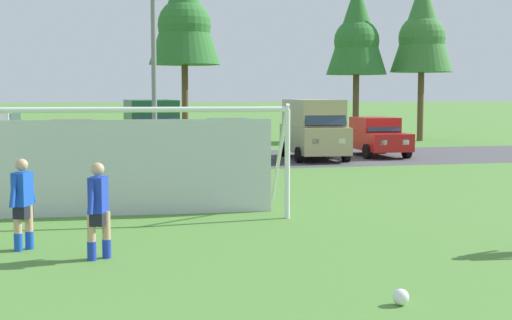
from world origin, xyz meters
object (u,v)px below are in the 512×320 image
(player_winger_left, at_px, (23,204))
(player_midfield_center, at_px, (99,211))
(soccer_ball, at_px, (401,297))
(parked_car_slot_far_right, at_px, (376,136))
(parked_car_slot_right, at_px, (313,127))
(street_lamp, at_px, (159,62))
(parked_car_slot_center_right, at_px, (234,140))
(soccer_goal, at_px, (121,160))
(parked_car_slot_center, at_px, (151,129))
(parked_car_slot_center_left, at_px, (72,141))

(player_winger_left, bearing_deg, player_midfield_center, -39.20)
(soccer_ball, relative_size, parked_car_slot_far_right, 0.05)
(parked_car_slot_right, distance_m, parked_car_slot_far_right, 3.25)
(player_winger_left, relative_size, street_lamp, 0.22)
(player_winger_left, distance_m, parked_car_slot_center_right, 17.52)
(soccer_ball, distance_m, parked_car_slot_center_right, 20.81)
(soccer_goal, distance_m, street_lamp, 9.72)
(parked_car_slot_center, relative_size, street_lamp, 0.64)
(parked_car_slot_far_right, height_order, street_lamp, street_lamp)
(parked_car_slot_center, height_order, parked_car_slot_center_right, parked_car_slot_center)
(soccer_ball, bearing_deg, parked_car_slot_right, 74.87)
(soccer_goal, bearing_deg, parked_car_slot_center_right, 67.56)
(soccer_ball, bearing_deg, soccer_goal, 112.19)
(player_midfield_center, distance_m, player_winger_left, 1.66)
(soccer_goal, xyz_separation_m, parked_car_slot_right, (8.77, 12.80, 0.05))
(player_midfield_center, distance_m, parked_car_slot_far_right, 21.63)
(player_midfield_center, relative_size, parked_car_slot_center_right, 0.38)
(soccer_goal, relative_size, parked_car_slot_far_right, 1.78)
(player_midfield_center, distance_m, parked_car_slot_center_right, 18.02)
(soccer_ball, distance_m, parked_car_slot_right, 21.40)
(parked_car_slot_right, distance_m, street_lamp, 8.19)
(parked_car_slot_center_left, height_order, parked_car_slot_center, parked_car_slot_center)
(player_midfield_center, xyz_separation_m, parked_car_slot_center_left, (-0.57, 17.45, 0.05))
(player_midfield_center, height_order, street_lamp, street_lamp)
(soccer_ball, xyz_separation_m, player_winger_left, (-5.08, 4.72, 0.71))
(parked_car_slot_center_left, bearing_deg, parked_car_slot_right, -2.90)
(player_winger_left, bearing_deg, parked_car_slot_right, 56.16)
(soccer_goal, relative_size, player_winger_left, 4.60)
(player_winger_left, relative_size, parked_car_slot_center, 0.34)
(soccer_goal, distance_m, parked_car_slot_center, 12.89)
(soccer_goal, bearing_deg, player_midfield_center, -98.28)
(parked_car_slot_center, xyz_separation_m, street_lamp, (-0.02, -3.57, 2.54))
(street_lamp, bearing_deg, player_winger_left, -107.04)
(player_winger_left, distance_m, parked_car_slot_far_right, 21.59)
(soccer_goal, relative_size, player_midfield_center, 4.60)
(player_winger_left, height_order, parked_car_slot_center_right, parked_car_slot_center_right)
(soccer_ball, bearing_deg, player_midfield_center, 135.94)
(player_winger_left, bearing_deg, parked_car_slot_center, 76.56)
(player_midfield_center, distance_m, parked_car_slot_center, 17.09)
(parked_car_slot_center_left, height_order, street_lamp, street_lamp)
(parked_car_slot_center, bearing_deg, soccer_ball, -86.40)
(soccer_goal, height_order, parked_car_slot_far_right, soccer_goal)
(soccer_goal, bearing_deg, parked_car_slot_right, 55.58)
(parked_car_slot_center_left, xyz_separation_m, parked_car_slot_far_right, (13.07, 0.20, 0.00))
(player_winger_left, height_order, parked_car_slot_far_right, parked_car_slot_far_right)
(soccer_goal, bearing_deg, parked_car_slot_center_left, 95.03)
(soccer_goal, distance_m, parked_car_slot_center_left, 13.36)
(soccer_ball, height_order, parked_car_slot_center_left, parked_car_slot_center_left)
(player_midfield_center, bearing_deg, soccer_ball, -44.06)
(player_midfield_center, xyz_separation_m, parked_car_slot_center, (2.50, 16.90, 0.52))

